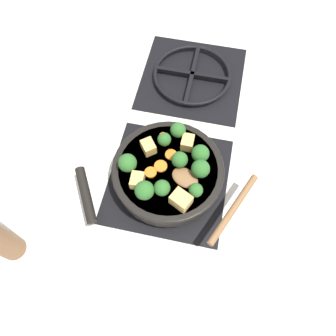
{
  "coord_description": "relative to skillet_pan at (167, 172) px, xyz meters",
  "views": [
    {
      "loc": [
        0.07,
        -0.35,
        0.8
      ],
      "look_at": [
        0.0,
        0.0,
        0.08
      ],
      "focal_mm": 35.0,
      "sensor_mm": 36.0,
      "label": 1
    }
  ],
  "objects": [
    {
      "name": "front_burner_grate",
      "position": [
        0.0,
        0.0,
        -0.04
      ],
      "size": [
        0.31,
        0.31,
        0.03
      ],
      "color": "black",
      "rests_on": "ground_plane"
    },
    {
      "name": "broccoli_floret_near_spoon",
      "position": [
        0.03,
        0.02,
        0.05
      ],
      "size": [
        0.04,
        0.04,
        0.05
      ],
      "color": "#709956",
      "rests_on": "skillet_pan"
    },
    {
      "name": "broccoli_floret_small_inner",
      "position": [
        0.07,
        0.04,
        0.05
      ],
      "size": [
        0.04,
        0.04,
        0.05
      ],
      "color": "#709956",
      "rests_on": "skillet_pan"
    },
    {
      "name": "rear_burner_grate",
      "position": [
        0.0,
        0.36,
        -0.04
      ],
      "size": [
        0.31,
        0.31,
        0.03
      ],
      "color": "black",
      "rests_on": "ground_plane"
    },
    {
      "name": "carrot_slice_edge_slice",
      "position": [
        -0.03,
        0.09,
        0.02
      ],
      "size": [
        0.02,
        0.02,
        0.01
      ],
      "primitive_type": "cylinder",
      "color": "orange",
      "rests_on": "skillet_pan"
    },
    {
      "name": "tofu_cube_near_handle",
      "position": [
        0.05,
        -0.08,
        0.04
      ],
      "size": [
        0.06,
        0.05,
        0.04
      ],
      "primitive_type": "cube",
      "rotation": [
        0.0,
        0.0,
        5.82
      ],
      "color": "tan",
      "rests_on": "skillet_pan"
    },
    {
      "name": "broccoli_floret_mid_floret",
      "position": [
        0.01,
        0.1,
        0.05
      ],
      "size": [
        0.04,
        0.04,
        0.05
      ],
      "color": "#709956",
      "rests_on": "skillet_pan"
    },
    {
      "name": "tofu_cube_center_large",
      "position": [
        -0.06,
        0.04,
        0.04
      ],
      "size": [
        0.05,
        0.05,
        0.03
      ],
      "primitive_type": "cube",
      "rotation": [
        0.0,
        0.0,
        5.37
      ],
      "color": "tan",
      "rests_on": "skillet_pan"
    },
    {
      "name": "tofu_cube_west_chunk",
      "position": [
        0.04,
        0.07,
        0.04
      ],
      "size": [
        0.03,
        0.04,
        0.03
      ],
      "primitive_type": "cube",
      "rotation": [
        0.0,
        0.0,
        1.56
      ],
      "color": "tan",
      "rests_on": "skillet_pan"
    },
    {
      "name": "broccoli_floret_east_rim",
      "position": [
        -0.02,
        0.06,
        0.05
      ],
      "size": [
        0.03,
        0.03,
        0.04
      ],
      "color": "#709956",
      "rests_on": "skillet_pan"
    },
    {
      "name": "carrot_slice_near_center",
      "position": [
        -0.04,
        -0.02,
        0.02
      ],
      "size": [
        0.03,
        0.03,
        0.01
      ],
      "primitive_type": "cylinder",
      "color": "orange",
      "rests_on": "skillet_pan"
    },
    {
      "name": "broccoli_floret_north_edge",
      "position": [
        0.0,
        -0.06,
        0.05
      ],
      "size": [
        0.04,
        0.04,
        0.05
      ],
      "color": "#709956",
      "rests_on": "skillet_pan"
    },
    {
      "name": "skillet_pan",
      "position": [
        0.0,
        0.0,
        0.0
      ],
      "size": [
        0.37,
        0.31,
        0.05
      ],
      "color": "black",
      "rests_on": "front_burner_grate"
    },
    {
      "name": "broccoli_floret_tall_stem",
      "position": [
        -0.04,
        -0.08,
        0.05
      ],
      "size": [
        0.05,
        0.05,
        0.05
      ],
      "color": "#709956",
      "rests_on": "skillet_pan"
    },
    {
      "name": "carrot_slice_orange_thin",
      "position": [
        -0.02,
        0.0,
        0.02
      ],
      "size": [
        0.03,
        0.03,
        0.01
      ],
      "primitive_type": "cylinder",
      "color": "orange",
      "rests_on": "skillet_pan"
    },
    {
      "name": "carrot_slice_under_broccoli",
      "position": [
        0.0,
        0.04,
        0.02
      ],
      "size": [
        0.03,
        0.03,
        0.01
      ],
      "primitive_type": "cylinder",
      "color": "orange",
      "rests_on": "skillet_pan"
    },
    {
      "name": "wooden_spoon",
      "position": [
        0.11,
        -0.05,
        0.03
      ],
      "size": [
        0.21,
        0.19,
        0.02
      ],
      "color": "brown",
      "rests_on": "skillet_pan"
    },
    {
      "name": "broccoli_floret_center_top",
      "position": [
        0.08,
        -0.05,
        0.05
      ],
      "size": [
        0.03,
        0.03,
        0.04
      ],
      "color": "#709956",
      "rests_on": "skillet_pan"
    },
    {
      "name": "tofu_cube_east_chunk",
      "position": [
        -0.06,
        -0.05,
        0.04
      ],
      "size": [
        0.03,
        0.04,
        0.03
      ],
      "primitive_type": "cube",
      "rotation": [
        0.0,
        0.0,
        4.75
      ],
      "color": "tan",
      "rests_on": "skillet_pan"
    },
    {
      "name": "broccoli_floret_south_cluster",
      "position": [
        0.08,
        0.0,
        0.05
      ],
      "size": [
        0.04,
        0.04,
        0.05
      ],
      "color": "#709956",
      "rests_on": "skillet_pan"
    },
    {
      "name": "broccoli_floret_west_rim",
      "position": [
        -0.09,
        -0.02,
        0.05
      ],
      "size": [
        0.05,
        0.05,
        0.05
      ],
      "color": "#709956",
      "rests_on": "skillet_pan"
    },
    {
      "name": "ground_plane",
      "position": [
        0.0,
        0.0,
        -0.05
      ],
      "size": [
        2.4,
        2.4,
        0.0
      ],
      "primitive_type": "plane",
      "color": "silver"
    }
  ]
}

